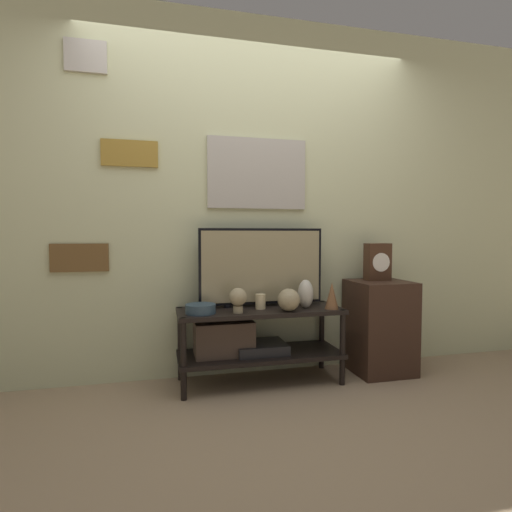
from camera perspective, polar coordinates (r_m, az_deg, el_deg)
ground_plane at (r=2.78m, az=1.96°, el=-19.35°), size 12.00×12.00×0.00m
wall_back at (r=3.09m, az=-0.73°, el=8.50°), size 6.40×0.08×2.70m
media_console at (r=2.89m, az=-1.27°, el=-11.49°), size 1.17×0.43×0.53m
television at (r=2.93m, az=0.80°, el=-1.47°), size 0.92×0.05×0.57m
vase_wide_bowl at (r=2.72m, az=-7.92°, el=-7.48°), size 0.20×0.20×0.06m
vase_round_glass at (r=2.78m, az=4.69°, el=-6.26°), size 0.16×0.16×0.16m
vase_slim_bronze at (r=2.89m, az=10.77°, el=-5.59°), size 0.10×0.10×0.19m
vase_urn_stoneware at (r=2.90m, az=7.10°, el=-5.38°), size 0.11×0.12×0.20m
candle_jar at (r=2.85m, az=0.58°, el=-6.52°), size 0.07×0.07×0.11m
decorative_bust at (r=2.70m, az=-2.59°, el=-6.04°), size 0.12×0.12×0.17m
side_table at (r=3.27m, az=17.23°, el=-9.58°), size 0.43×0.43×0.70m
mantel_clock at (r=3.24m, az=16.97°, el=-0.80°), size 0.19×0.11×0.29m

